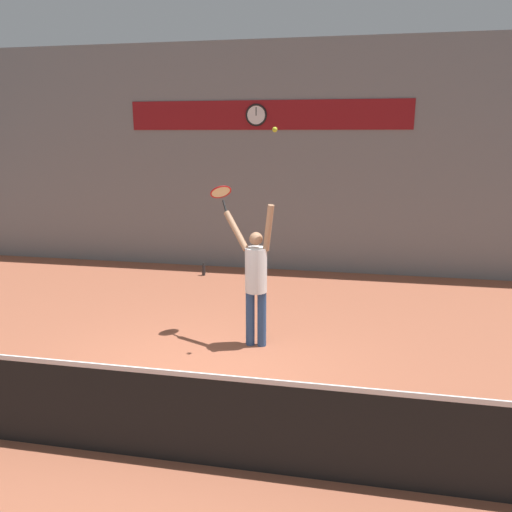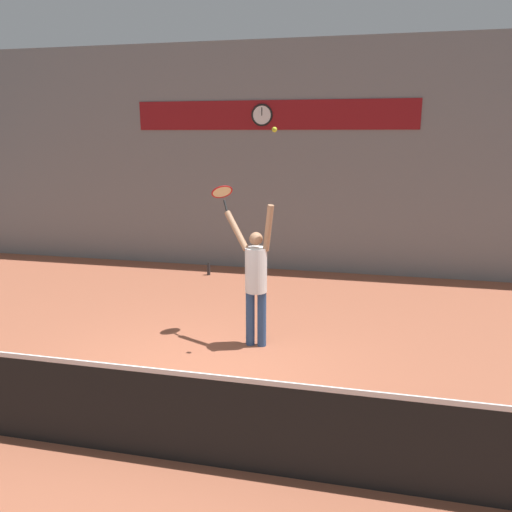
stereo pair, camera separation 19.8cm
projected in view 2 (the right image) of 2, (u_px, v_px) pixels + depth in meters
ground_plane at (179, 396)px, 5.99m from camera, size 18.00×18.00×0.00m
back_wall at (272, 160)px, 11.07m from camera, size 18.00×0.10×5.00m
sponsor_banner at (272, 115)px, 10.78m from camera, size 6.17×0.02×0.62m
scoreboard_clock at (262, 115)px, 10.81m from camera, size 0.47×0.04×0.47m
court_net at (133, 409)px, 4.77m from camera, size 7.90×0.07×1.06m
tennis_player at (256, 277)px, 7.18m from camera, size 0.84×0.51×2.12m
tennis_racket at (222, 193)px, 7.48m from camera, size 0.42×0.41×0.40m
tennis_ball at (274, 130)px, 6.53m from camera, size 0.07×0.07×0.07m
water_bottle at (209, 269)px, 11.07m from camera, size 0.07×0.07×0.28m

